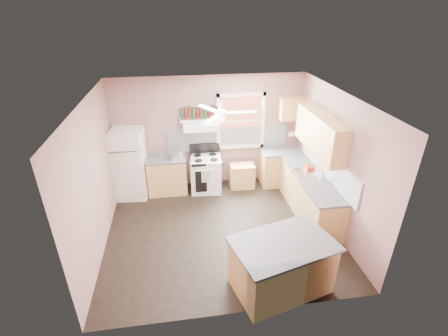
{
  "coord_description": "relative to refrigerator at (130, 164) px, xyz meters",
  "views": [
    {
      "loc": [
        -0.73,
        -5.24,
        4.13
      ],
      "look_at": [
        0.1,
        0.3,
        1.25
      ],
      "focal_mm": 26.0,
      "sensor_mm": 36.0,
      "label": 1
    }
  ],
  "objects": [
    {
      "name": "window_frame",
      "position": [
        2.63,
        0.31,
        0.78
      ],
      "size": [
        1.16,
        0.07,
        1.36
      ],
      "primitive_type": "cube",
      "color": "white",
      "rests_on": "wall_back"
    },
    {
      "name": "bottle_shelf",
      "position": [
        1.65,
        0.23,
        0.9
      ],
      "size": [
        0.9,
        0.26,
        0.03
      ],
      "primitive_type": "cube",
      "color": "white",
      "rests_on": "range_hood"
    },
    {
      "name": "backsplash_right",
      "position": [
        4.11,
        -1.34,
        0.36
      ],
      "size": [
        0.03,
        2.6,
        0.55
      ],
      "primitive_type": "cube",
      "color": "white",
      "rests_on": "wall_right"
    },
    {
      "name": "floor",
      "position": [
        1.88,
        -1.64,
        -0.82
      ],
      "size": [
        4.5,
        4.5,
        0.0
      ],
      "primitive_type": "plane",
      "color": "black",
      "rests_on": "ground"
    },
    {
      "name": "counter_right",
      "position": [
        3.82,
        -1.34,
        0.06
      ],
      "size": [
        0.62,
        2.22,
        0.04
      ],
      "primitive_type": "cube",
      "color": "#4B4B4D",
      "rests_on": "base_cabinet_right"
    },
    {
      "name": "ceiling",
      "position": [
        1.88,
        -1.64,
        1.88
      ],
      "size": [
        4.5,
        4.5,
        0.0
      ],
      "primitive_type": "plane",
      "color": "white",
      "rests_on": "ground"
    },
    {
      "name": "faucet",
      "position": [
        3.98,
        -1.14,
        0.15
      ],
      "size": [
        0.03,
        0.03,
        0.14
      ],
      "primitive_type": "cylinder",
      "color": "silver",
      "rests_on": "sink"
    },
    {
      "name": "base_cabinet_left",
      "position": [
        0.82,
        0.06,
        -0.39
      ],
      "size": [
        0.9,
        0.6,
        0.86
      ],
      "primitive_type": "cube",
      "color": "tan",
      "rests_on": "floor"
    },
    {
      "name": "counter_corner",
      "position": [
        3.63,
        0.06,
        0.06
      ],
      "size": [
        1.02,
        0.62,
        0.04
      ],
      "primitive_type": "cube",
      "color": "#4B4B4D",
      "rests_on": "base_cabinet_corner"
    },
    {
      "name": "range_hood",
      "position": [
        1.65,
        0.11,
        0.8
      ],
      "size": [
        0.78,
        0.5,
        0.14
      ],
      "primitive_type": "cube",
      "color": "white",
      "rests_on": "wall_back"
    },
    {
      "name": "window_view",
      "position": [
        2.63,
        0.34,
        0.78
      ],
      "size": [
        1.0,
        0.02,
        1.2
      ],
      "primitive_type": "cube",
      "color": "brown",
      "rests_on": "wall_back"
    },
    {
      "name": "upper_cabinet_right",
      "position": [
        3.96,
        -1.14,
        0.96
      ],
      "size": [
        0.33,
        1.8,
        0.76
      ],
      "primitive_type": "cube",
      "color": "tan",
      "rests_on": "wall_right"
    },
    {
      "name": "base_cabinet_right",
      "position": [
        3.83,
        -1.34,
        -0.39
      ],
      "size": [
        0.6,
        2.2,
        0.86
      ],
      "primitive_type": "cube",
      "color": "tan",
      "rests_on": "floor"
    },
    {
      "name": "upper_cabinet_corner",
      "position": [
        3.83,
        0.19,
        1.08
      ],
      "size": [
        0.6,
        0.33,
        0.52
      ],
      "primitive_type": "cube",
      "color": "tan",
      "rests_on": "wall_back"
    },
    {
      "name": "wall_back",
      "position": [
        1.88,
        0.38,
        0.53
      ],
      "size": [
        4.5,
        0.05,
        2.7
      ],
      "primitive_type": "cube",
      "color": "#89625E",
      "rests_on": "ground"
    },
    {
      "name": "soap_bottle",
      "position": [
        3.95,
        -1.5,
        0.2
      ],
      "size": [
        0.12,
        0.12,
        0.24
      ],
      "primitive_type": "imported",
      "rotation": [
        0.0,
        0.0,
        1.94
      ],
      "color": "silver",
      "rests_on": "counter_right"
    },
    {
      "name": "wine_bottles",
      "position": [
        1.65,
        0.23,
        1.06
      ],
      "size": [
        0.86,
        0.06,
        0.31
      ],
      "color": "#143819",
      "rests_on": "bottle_shelf"
    },
    {
      "name": "paper_towel",
      "position": [
        3.95,
        0.22,
        0.43
      ],
      "size": [
        0.26,
        0.12,
        0.12
      ],
      "primitive_type": "cylinder",
      "rotation": [
        0.0,
        1.57,
        0.0
      ],
      "color": "white",
      "rests_on": "wall_back"
    },
    {
      "name": "cart",
      "position": [
        2.63,
        0.0,
        -0.53
      ],
      "size": [
        0.59,
        0.4,
        0.58
      ],
      "primitive_type": "cube",
      "rotation": [
        0.0,
        0.0,
        -0.02
      ],
      "color": "tan",
      "rests_on": "floor"
    },
    {
      "name": "sink",
      "position": [
        3.82,
        -1.14,
        0.08
      ],
      "size": [
        0.55,
        0.45,
        0.03
      ],
      "primitive_type": "cube",
      "color": "silver",
      "rests_on": "counter_right"
    },
    {
      "name": "refrigerator",
      "position": [
        0.0,
        0.0,
        0.0
      ],
      "size": [
        0.75,
        0.73,
        1.64
      ],
      "primitive_type": "cube",
      "rotation": [
        0.0,
        0.0,
        -0.09
      ],
      "color": "white",
      "rests_on": "floor"
    },
    {
      "name": "wall_right",
      "position": [
        4.15,
        -1.64,
        0.53
      ],
      "size": [
        0.05,
        4.0,
        2.7
      ],
      "primitive_type": "cube",
      "color": "#89625E",
      "rests_on": "ground"
    },
    {
      "name": "backsplash_back",
      "position": [
        2.33,
        0.34,
        0.36
      ],
      "size": [
        2.9,
        0.03,
        0.55
      ],
      "primitive_type": "cube",
      "color": "white",
      "rests_on": "wall_back"
    },
    {
      "name": "island",
      "position": [
        2.6,
        -3.24,
        -0.39
      ],
      "size": [
        1.63,
        1.25,
        0.86
      ],
      "primitive_type": "cube",
      "rotation": [
        0.0,
        0.0,
        0.27
      ],
      "color": "tan",
      "rests_on": "floor"
    },
    {
      "name": "island_top",
      "position": [
        2.6,
        -3.24,
        0.06
      ],
      "size": [
        1.73,
        1.36,
        0.04
      ],
      "primitive_type": "cube",
      "rotation": [
        0.0,
        0.0,
        0.27
      ],
      "color": "#4B4B4D",
      "rests_on": "island"
    },
    {
      "name": "red_caddy",
      "position": [
        3.9,
        -0.99,
        0.13
      ],
      "size": [
        0.19,
        0.14,
        0.1
      ],
      "primitive_type": "cube",
      "rotation": [
        0.0,
        0.0,
        0.13
      ],
      "color": "red",
      "rests_on": "counter_right"
    },
    {
      "name": "base_cabinet_corner",
      "position": [
        3.63,
        0.06,
        -0.39
      ],
      "size": [
        1.0,
        0.6,
        0.86
      ],
      "primitive_type": "cube",
      "color": "tan",
      "rests_on": "floor"
    },
    {
      "name": "toaster",
      "position": [
        1.04,
        -0.02,
        0.17
      ],
      "size": [
        0.32,
        0.26,
        0.18
      ],
      "primitive_type": "cube",
      "rotation": [
        0.0,
        0.0,
        0.41
      ],
      "color": "silver",
      "rests_on": "counter_left"
    },
    {
      "name": "wall_left",
      "position": [
        -0.4,
        -1.64,
        0.53
      ],
      "size": [
        0.05,
        4.0,
        2.7
      ],
      "primitive_type": "cube",
      "color": "#89625E",
      "rests_on": "ground"
    },
    {
      "name": "stove",
      "position": [
        1.74,
        -0.01,
        -0.39
      ],
      "size": [
        0.77,
        0.7,
        0.86
      ],
      "primitive_type": "cube",
      "rotation": [
        0.0,
        0.0,
        -0.09
      ],
      "color": "white",
      "rests_on": "floor"
    },
    {
      "name": "ceiling_fan_hub",
      "position": [
        1.88,
        -1.64,
        1.63
      ],
      "size": [
        0.2,
        0.2,
        0.08
      ],
      "primitive_type": "cylinder",
      "color": "white",
      "rests_on": "ceiling"
    },
    {
      "name": "counter_left",
      "position": [
        0.82,
        0.06,
        0.06
      ],
      "size": [
        0.92,
        0.62,
        0.04
      ],
      "primitive_type": "cube",
      "color": "#4B4B4D",
      "rests_on": "base_cabinet_left"
    }
  ]
}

